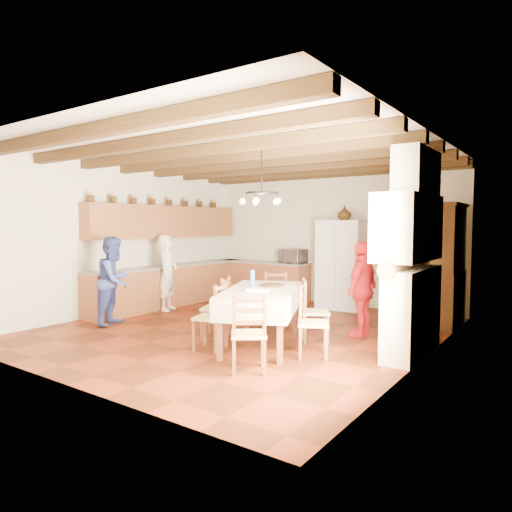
{
  "coord_description": "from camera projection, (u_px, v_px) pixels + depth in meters",
  "views": [
    {
      "loc": [
        4.61,
        -6.11,
        1.8
      ],
      "look_at": [
        0.1,
        0.3,
        1.25
      ],
      "focal_mm": 32.0,
      "sensor_mm": 36.0,
      "label": 1
    }
  ],
  "objects": [
    {
      "name": "floor",
      "position": [
        241.0,
        331.0,
        7.76
      ],
      "size": [
        6.0,
        6.5,
        0.02
      ],
      "primitive_type": "cube",
      "color": "#481D0B",
      "rests_on": "ground"
    },
    {
      "name": "ceiling",
      "position": [
        241.0,
        151.0,
        7.55
      ],
      "size": [
        6.0,
        6.5,
        0.02
      ],
      "primitive_type": "cube",
      "color": "silver",
      "rests_on": "ground"
    },
    {
      "name": "wall_back",
      "position": [
        328.0,
        237.0,
        10.31
      ],
      "size": [
        6.0,
        0.02,
        3.0
      ],
      "primitive_type": "cube",
      "color": "#EBE2C7",
      "rests_on": "ground"
    },
    {
      "name": "wall_front",
      "position": [
        62.0,
        251.0,
        4.99
      ],
      "size": [
        6.0,
        0.02,
        3.0
      ],
      "primitive_type": "cube",
      "color": "#EBE2C7",
      "rests_on": "ground"
    },
    {
      "name": "wall_left",
      "position": [
        124.0,
        239.0,
        9.38
      ],
      "size": [
        0.02,
        6.5,
        3.0
      ],
      "primitive_type": "cube",
      "color": "#EBE2C7",
      "rests_on": "ground"
    },
    {
      "name": "wall_right",
      "position": [
        426.0,
        247.0,
        5.92
      ],
      "size": [
        0.02,
        6.5,
        3.0
      ],
      "primitive_type": "cube",
      "color": "#EBE2C7",
      "rests_on": "ground"
    },
    {
      "name": "ceiling_beams",
      "position": [
        241.0,
        157.0,
        7.55
      ],
      "size": [
        6.0,
        6.3,
        0.16
      ],
      "primitive_type": null,
      "color": "#332010",
      "rests_on": "ground"
    },
    {
      "name": "lower_cabinets_left",
      "position": [
        173.0,
        286.0,
        10.13
      ],
      "size": [
        0.6,
        4.3,
        0.86
      ],
      "primitive_type": "cube",
      "color": "brown",
      "rests_on": "ground"
    },
    {
      "name": "lower_cabinets_back",
      "position": [
        263.0,
        281.0,
        11.02
      ],
      "size": [
        2.3,
        0.6,
        0.86
      ],
      "primitive_type": "cube",
      "color": "brown",
      "rests_on": "ground"
    },
    {
      "name": "countertop_left",
      "position": [
        172.0,
        266.0,
        10.1
      ],
      "size": [
        0.62,
        4.3,
        0.04
      ],
      "primitive_type": "cube",
      "color": "slate",
      "rests_on": "lower_cabinets_left"
    },
    {
      "name": "countertop_back",
      "position": [
        263.0,
        262.0,
        10.99
      ],
      "size": [
        2.34,
        0.62,
        0.04
      ],
      "primitive_type": "cube",
      "color": "slate",
      "rests_on": "lower_cabinets_back"
    },
    {
      "name": "backsplash_left",
      "position": [
        163.0,
        251.0,
        10.24
      ],
      "size": [
        0.03,
        4.3,
        0.6
      ],
      "primitive_type": "cube",
      "color": "white",
      "rests_on": "ground"
    },
    {
      "name": "backsplash_back",
      "position": [
        270.0,
        249.0,
        11.2
      ],
      "size": [
        2.3,
        0.03,
        0.6
      ],
      "primitive_type": "cube",
      "color": "white",
      "rests_on": "ground"
    },
    {
      "name": "upper_cabinets",
      "position": [
        168.0,
        222.0,
        10.1
      ],
      "size": [
        0.35,
        4.2,
        0.7
      ],
      "primitive_type": "cube",
      "color": "brown",
      "rests_on": "ground"
    },
    {
      "name": "fireplace",
      "position": [
        408.0,
        253.0,
        6.26
      ],
      "size": [
        0.56,
        1.6,
        2.8
      ],
      "primitive_type": null,
      "color": "#EDE0C6",
      "rests_on": "ground"
    },
    {
      "name": "wall_picture",
      "position": [
        395.0,
        222.0,
        9.37
      ],
      "size": [
        0.34,
        0.03,
        0.42
      ],
      "primitive_type": "cube",
      "color": "black",
      "rests_on": "ground"
    },
    {
      "name": "refrigerator",
      "position": [
        343.0,
        264.0,
        9.72
      ],
      "size": [
        0.97,
        0.81,
        1.88
      ],
      "primitive_type": "cube",
      "rotation": [
        0.0,
        0.0,
        0.03
      ],
      "color": "white",
      "rests_on": "floor"
    },
    {
      "name": "hutch",
      "position": [
        446.0,
        265.0,
        8.03
      ],
      "size": [
        0.52,
        1.2,
        2.16
      ],
      "primitive_type": null,
      "rotation": [
        0.0,
        0.0,
        0.02
      ],
      "color": "#3B2211",
      "rests_on": "floor"
    },
    {
      "name": "dining_table",
      "position": [
        262.0,
        294.0,
        6.73
      ],
      "size": [
        1.69,
        2.17,
        0.85
      ],
      "rotation": [
        0.0,
        0.0,
        0.42
      ],
      "color": "white",
      "rests_on": "floor"
    },
    {
      "name": "chandelier",
      "position": [
        262.0,
        193.0,
        6.62
      ],
      "size": [
        0.47,
        0.47,
        0.03
      ],
      "primitive_type": "torus",
      "color": "black",
      "rests_on": "ground"
    },
    {
      "name": "chair_left_near",
      "position": [
        210.0,
        316.0,
        6.54
      ],
      "size": [
        0.5,
        0.51,
        0.96
      ],
      "primitive_type": null,
      "rotation": [
        0.0,
        0.0,
        -1.3
      ],
      "color": "brown",
      "rests_on": "floor"
    },
    {
      "name": "chair_left_far",
      "position": [
        216.0,
        307.0,
        7.27
      ],
      "size": [
        0.53,
        0.54,
        0.96
      ],
      "primitive_type": null,
      "rotation": [
        0.0,
        0.0,
        -1.2
      ],
      "color": "brown",
      "rests_on": "floor"
    },
    {
      "name": "chair_right_near",
      "position": [
        313.0,
        322.0,
        6.16
      ],
      "size": [
        0.55,
        0.56,
        0.96
      ],
      "primitive_type": null,
      "rotation": [
        0.0,
        0.0,
        2.08
      ],
      "color": "brown",
      "rests_on": "floor"
    },
    {
      "name": "chair_right_far",
      "position": [
        315.0,
        311.0,
        6.96
      ],
      "size": [
        0.56,
        0.57,
        0.96
      ],
      "primitive_type": null,
      "rotation": [
        0.0,
        0.0,
        2.15
      ],
      "color": "brown",
      "rests_on": "floor"
    },
    {
      "name": "chair_end_near",
      "position": [
        249.0,
        333.0,
        5.54
      ],
      "size": [
        0.58,
        0.57,
        0.96
      ],
      "primitive_type": null,
      "rotation": [
        0.0,
        0.0,
        3.8
      ],
      "color": "brown",
      "rests_on": "floor"
    },
    {
      "name": "chair_end_far",
      "position": [
        275.0,
        300.0,
        7.93
      ],
      "size": [
        0.56,
        0.55,
        0.96
      ],
      "primitive_type": null,
      "rotation": [
        0.0,
        0.0,
        0.47
      ],
      "color": "brown",
      "rests_on": "floor"
    },
    {
      "name": "person_man",
      "position": [
        168.0,
        273.0,
        9.49
      ],
      "size": [
        0.58,
        0.68,
        1.58
      ],
      "primitive_type": "imported",
      "rotation": [
        0.0,
        0.0,
        1.98
      ],
      "color": "white",
      "rests_on": "floor"
    },
    {
      "name": "person_woman_blue",
      "position": [
        114.0,
        281.0,
        8.15
      ],
      "size": [
        0.85,
        0.94,
        1.58
      ],
      "primitive_type": "imported",
      "rotation": [
        0.0,
        0.0,
        1.97
      ],
      "color": "#364899",
      "rests_on": "floor"
    },
    {
      "name": "person_woman_red",
      "position": [
        362.0,
        289.0,
        7.26
      ],
      "size": [
        0.41,
        0.91,
        1.53
      ],
      "primitive_type": "imported",
      "rotation": [
        0.0,
        0.0,
        -1.61
      ],
      "color": "red",
      "rests_on": "floor"
    },
    {
      "name": "microwave",
      "position": [
        293.0,
        256.0,
        10.51
      ],
      "size": [
        0.64,
        0.47,
        0.32
      ],
      "primitive_type": "imported",
      "rotation": [
        0.0,
        0.0,
        -0.14
      ],
      "color": "silver",
      "rests_on": "countertop_back"
    },
    {
      "name": "fridge_vase",
      "position": [
        344.0,
        213.0,
        9.63
      ],
      "size": [
        0.36,
        0.36,
        0.3
      ],
      "primitive_type": "imported",
      "rotation": [
        0.0,
        0.0,
        0.29
      ],
      "color": "#3B2211",
      "rests_on": "refrigerator"
    }
  ]
}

